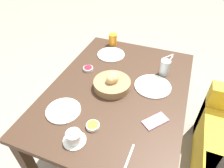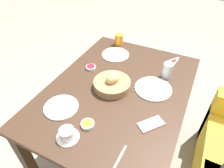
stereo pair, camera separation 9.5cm
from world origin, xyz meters
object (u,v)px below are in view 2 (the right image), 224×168
plate_near_right (61,107)px  water_tumbler (167,70)px  spoon_coffee (173,59)px  plate_near_left (115,55)px  juice_glass (119,40)px  jam_bowl_honey (88,124)px  coffee_cup (67,134)px  jam_bowl_berry (91,67)px  knife_silver (118,160)px  plate_far_center (153,89)px  bread_basket (112,83)px  cell_phone (151,124)px  fork_silver (174,64)px

plate_near_right → water_tumbler: water_tumbler is taller
spoon_coffee → plate_near_left: bearing=-71.9°
plate_near_right → spoon_coffee: (-0.85, 0.50, -0.00)m
juice_glass → jam_bowl_honey: bearing=13.9°
coffee_cup → jam_bowl_berry: size_ratio=1.63×
jam_bowl_berry → spoon_coffee: (-0.41, 0.55, -0.01)m
jam_bowl_berry → knife_silver: (0.60, 0.51, -0.01)m
plate_far_center → water_tumbler: bearing=165.5°
plate_near_left → coffee_cup: (0.86, 0.13, 0.02)m
plate_near_right → juice_glass: size_ratio=2.10×
bread_basket → knife_silver: size_ratio=1.40×
jam_bowl_berry → plate_near_right: bearing=6.1°
plate_near_left → coffee_cup: 0.87m
bread_basket → coffee_cup: (0.47, -0.03, -0.01)m
jam_bowl_berry → coffee_cup: bearing=19.6°
juice_glass → cell_phone: size_ratio=0.62×
plate_far_center → water_tumbler: size_ratio=2.19×
bread_basket → water_tumbler: size_ratio=2.20×
knife_silver → plate_near_left: bearing=-153.7°
coffee_cup → jam_bowl_honey: size_ratio=1.63×
plate_near_right → jam_bowl_honey: (0.04, 0.22, 0.01)m
coffee_cup → jam_bowl_honey: 0.13m
water_tumbler → jam_bowl_honey: bearing=-24.2°
plate_near_right → knife_silver: size_ratio=1.17×
bread_basket → jam_bowl_honey: size_ratio=3.33×
plate_near_left → jam_bowl_honey: jam_bowl_honey is taller
bread_basket → plate_near_right: bread_basket is taller
fork_silver → coffee_cup: bearing=-20.6°
bread_basket → jam_bowl_berry: size_ratio=3.33×
plate_near_right → knife_silver: bearing=70.9°
plate_far_center → juice_glass: 0.66m
fork_silver → knife_silver: same height
jam_bowl_honey → cell_phone: bearing=117.3°
plate_near_right → jam_bowl_honey: size_ratio=2.78×
water_tumbler → bread_basket: bearing=-47.5°
water_tumbler → plate_near_right: bearing=-40.4°
fork_silver → cell_phone: size_ratio=1.11×
fork_silver → cell_phone: bearing=1.6°
water_tumbler → plate_far_center: bearing=-14.5°
bread_basket → plate_far_center: bearing=112.2°
jam_bowl_berry → bread_basket: bearing=63.1°
plate_far_center → juice_glass: bearing=-134.0°
cell_phone → water_tumbler: bearing=-175.8°
plate_far_center → knife_silver: bearing=0.4°
bread_basket → plate_near_left: bearing=-157.7°
plate_near_left → fork_silver: 0.49m
water_tumbler → knife_silver: 0.76m
jam_bowl_berry → plate_near_left: bearing=161.3°
cell_phone → coffee_cup: bearing=-53.0°
bread_basket → plate_near_right: bearing=-32.4°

